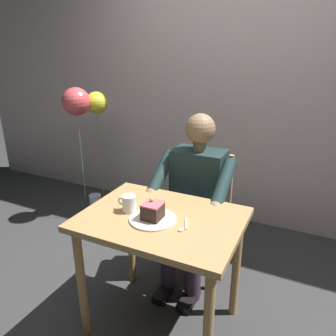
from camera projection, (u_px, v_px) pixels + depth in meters
The scene contains 10 objects.
ground_plane at pixel (162, 322), 2.02m from camera, with size 14.00×14.00×0.00m, color #363537.
cafe_rear_panel at pixel (241, 63), 2.83m from camera, with size 6.40×0.12×3.00m, color beige.
dining_table at pixel (162, 234), 1.80m from camera, with size 0.88×0.65×0.75m.
chair at pixel (202, 207), 2.42m from camera, with size 0.42×0.42×0.90m.
seated_person at pixel (194, 199), 2.23m from camera, with size 0.53×0.58×1.22m.
dessert_plate at pixel (153, 219), 1.73m from camera, with size 0.26×0.26×0.01m, color silver.
cake_slice at pixel (153, 211), 1.71m from camera, with size 0.10×0.11×0.11m.
coffee_cup at pixel (129, 203), 1.80m from camera, with size 0.11×0.08×0.10m.
dessert_spoon at pixel (183, 227), 1.65m from camera, with size 0.05×0.14×0.01m.
balloon_display at pixel (85, 115), 2.97m from camera, with size 0.32×0.41×1.30m.
Camera 1 is at (-0.71, 1.39, 1.61)m, focal length 34.32 mm.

